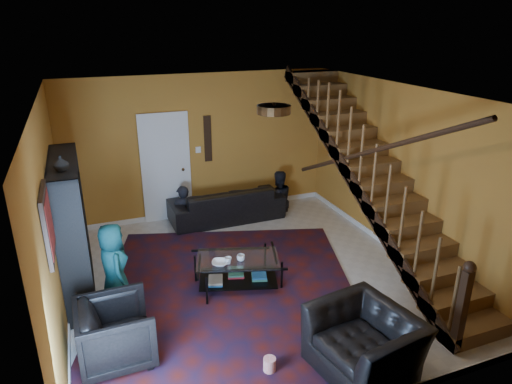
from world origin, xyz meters
TOP-DOWN VIEW (x-y plane):
  - floor at (0.00, 0.00)m, footprint 5.50×5.50m
  - room at (-1.33, 1.33)m, footprint 5.50×5.50m
  - staircase at (2.12, -0.00)m, footprint 0.95×5.02m
  - bookshelf at (-2.40, 0.60)m, footprint 0.35×1.80m
  - door at (-0.70, 2.73)m, footprint 0.82×0.05m
  - framed_picture at (-2.57, -0.90)m, footprint 0.04×0.74m
  - wall_hanging at (0.15, 2.73)m, footprint 0.14×0.03m
  - ceiling_fixture at (0.00, -0.80)m, footprint 0.40×0.40m
  - rug at (-0.44, -0.28)m, footprint 4.69×5.03m
  - sofa at (0.36, 2.30)m, footprint 2.22×0.90m
  - armchair_left at (-2.05, -1.09)m, footprint 0.85×0.83m
  - armchair_right at (0.50, -2.25)m, footprint 1.15×1.26m
  - person_adult_a at (-0.50, 2.35)m, footprint 0.47×0.32m
  - person_adult_b at (1.50, 2.35)m, footprint 0.63×0.50m
  - person_child at (-1.95, 0.02)m, footprint 0.47×0.65m
  - coffee_table at (-0.23, -0.09)m, footprint 1.34×1.02m
  - cup_a at (-0.21, -0.17)m, footprint 0.12×0.12m
  - cup_b at (-0.41, -0.18)m, footprint 0.13×0.13m
  - bowl at (-0.53, -0.17)m, footprint 0.30×0.30m
  - vase at (-2.41, 0.10)m, footprint 0.18×0.18m
  - popcorn_bucket at (-0.49, -1.91)m, footprint 0.17×0.17m

SIDE VIEW (x-z plane):
  - floor at x=0.00m, z-range 0.00..0.00m
  - rug at x=-0.44m, z-range 0.00..0.02m
  - room at x=-1.33m, z-range -2.70..2.80m
  - popcorn_bucket at x=-0.49m, z-range 0.02..0.18m
  - person_adult_a at x=-0.50m, z-range -0.45..0.79m
  - person_adult_b at x=1.50m, z-range -0.45..0.84m
  - coffee_table at x=-0.23m, z-range 0.03..0.49m
  - sofa at x=0.36m, z-range 0.00..0.65m
  - armchair_right at x=0.50m, z-range 0.00..0.72m
  - armchair_left at x=-2.05m, z-range 0.00..0.76m
  - bowl at x=-0.53m, z-range 0.45..0.51m
  - cup_a at x=-0.21m, z-range 0.45..0.55m
  - cup_b at x=-0.41m, z-range 0.45..0.55m
  - person_child at x=-1.95m, z-range 0.00..1.24m
  - bookshelf at x=-2.40m, z-range -0.04..1.96m
  - door at x=-0.70m, z-range 0.00..2.05m
  - staircase at x=2.12m, z-range -0.19..2.99m
  - wall_hanging at x=0.15m, z-range 1.10..2.00m
  - framed_picture at x=-2.57m, z-range 1.38..2.12m
  - vase at x=-2.41m, z-range 2.00..2.19m
  - ceiling_fixture at x=0.00m, z-range 2.69..2.79m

